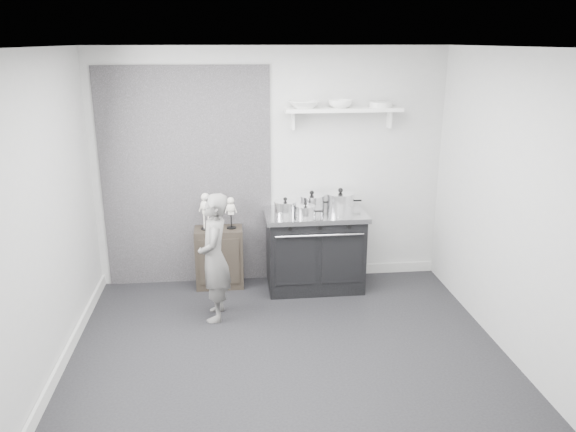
{
  "coord_description": "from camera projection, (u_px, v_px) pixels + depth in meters",
  "views": [
    {
      "loc": [
        -0.48,
        -4.48,
        2.75
      ],
      "look_at": [
        0.11,
        0.95,
        1.04
      ],
      "focal_mm": 35.0,
      "sensor_mm": 36.0,
      "label": 1
    }
  ],
  "objects": [
    {
      "name": "pot_front_left",
      "position": [
        285.0,
        208.0,
        6.17
      ],
      "size": [
        0.33,
        0.25,
        0.2
      ],
      "color": "white",
      "rests_on": "stove"
    },
    {
      "name": "bowl_small",
      "position": [
        340.0,
        104.0,
        6.16
      ],
      "size": [
        0.27,
        0.27,
        0.08
      ],
      "primitive_type": "imported",
      "color": "white",
      "rests_on": "wall_shelf"
    },
    {
      "name": "pot_back_left",
      "position": [
        312.0,
        202.0,
        6.38
      ],
      "size": [
        0.38,
        0.29,
        0.22
      ],
      "color": "white",
      "rests_on": "stove"
    },
    {
      "name": "wall_shelf",
      "position": [
        343.0,
        110.0,
        6.19
      ],
      "size": [
        1.3,
        0.26,
        0.24
      ],
      "color": "white",
      "rests_on": "room_shell"
    },
    {
      "name": "child",
      "position": [
        214.0,
        258.0,
        5.64
      ],
      "size": [
        0.34,
        0.5,
        1.33
      ],
      "primitive_type": "imported",
      "rotation": [
        0.0,
        0.0,
        -1.61
      ],
      "color": "slate",
      "rests_on": "ground"
    },
    {
      "name": "room_shell",
      "position": [
        275.0,
        177.0,
        4.76
      ],
      "size": [
        4.02,
        3.62,
        2.71
      ],
      "color": "silver",
      "rests_on": "ground"
    },
    {
      "name": "ground",
      "position": [
        287.0,
        355.0,
        5.12
      ],
      "size": [
        4.0,
        4.0,
        0.0
      ],
      "primitive_type": "plane",
      "color": "black",
      "rests_on": "ground"
    },
    {
      "name": "bowl_large",
      "position": [
        304.0,
        104.0,
        6.12
      ],
      "size": [
        0.34,
        0.34,
        0.08
      ],
      "primitive_type": "imported",
      "color": "white",
      "rests_on": "wall_shelf"
    },
    {
      "name": "pot_front_center",
      "position": [
        305.0,
        211.0,
        6.12
      ],
      "size": [
        0.3,
        0.21,
        0.16
      ],
      "color": "white",
      "rests_on": "stove"
    },
    {
      "name": "plate_stack",
      "position": [
        381.0,
        104.0,
        6.21
      ],
      "size": [
        0.25,
        0.25,
        0.06
      ],
      "primitive_type": "cylinder",
      "color": "silver",
      "rests_on": "wall_shelf"
    },
    {
      "name": "pot_back_right",
      "position": [
        340.0,
        200.0,
        6.41
      ],
      "size": [
        0.41,
        0.33,
        0.24
      ],
      "color": "white",
      "rests_on": "stove"
    },
    {
      "name": "stove",
      "position": [
        315.0,
        249.0,
        6.43
      ],
      "size": [
        1.13,
        0.71,
        0.91
      ],
      "color": "black",
      "rests_on": "ground"
    },
    {
      "name": "side_cabinet",
      "position": [
        219.0,
        257.0,
        6.48
      ],
      "size": [
        0.54,
        0.32,
        0.7
      ],
      "primitive_type": "cube",
      "color": "black",
      "rests_on": "ground"
    },
    {
      "name": "skeleton_full",
      "position": [
        206.0,
        208.0,
        6.29
      ],
      "size": [
        0.14,
        0.09,
        0.49
      ],
      "primitive_type": null,
      "color": "silver",
      "rests_on": "side_cabinet"
    },
    {
      "name": "skeleton_torso",
      "position": [
        231.0,
        211.0,
        6.33
      ],
      "size": [
        0.12,
        0.08,
        0.42
      ],
      "primitive_type": null,
      "color": "silver",
      "rests_on": "side_cabinet"
    }
  ]
}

